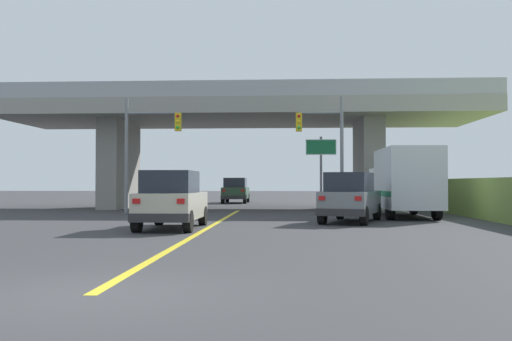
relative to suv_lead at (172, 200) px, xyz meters
name	(u,v)px	position (x,y,z in m)	size (l,w,h in m)	color
ground	(242,208)	(1.21, 16.21, -1.01)	(160.00, 160.00, 0.00)	#353538
overpass_bridge	(242,125)	(1.21, 16.21, 4.27)	(29.53, 9.14, 7.35)	gray
lane_divider_stripe	(210,227)	(1.21, 0.88, -1.01)	(0.20, 25.09, 0.01)	yellow
suv_lead	(172,200)	(0.00, 0.00, 0.00)	(1.93, 4.37, 2.02)	#B7B29E
suv_crossing	(351,197)	(6.61, 3.66, 0.00)	(3.08, 4.90, 2.02)	slate
box_truck	(404,182)	(9.50, 7.15, 0.64)	(2.33, 6.66, 3.17)	silver
sedan_oncoming	(236,190)	(-0.08, 25.86, 0.00)	(1.98, 4.45, 2.02)	#2D4C33
traffic_signal_nearside	(327,141)	(6.12, 9.76, 2.74)	(2.46, 0.36, 6.07)	slate
traffic_signal_farside	(144,141)	(-3.50, 9.84, 2.81)	(3.00, 0.36, 6.11)	slate
highway_sign	(321,156)	(6.01, 13.32, 2.17)	(1.76, 0.17, 4.29)	slate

